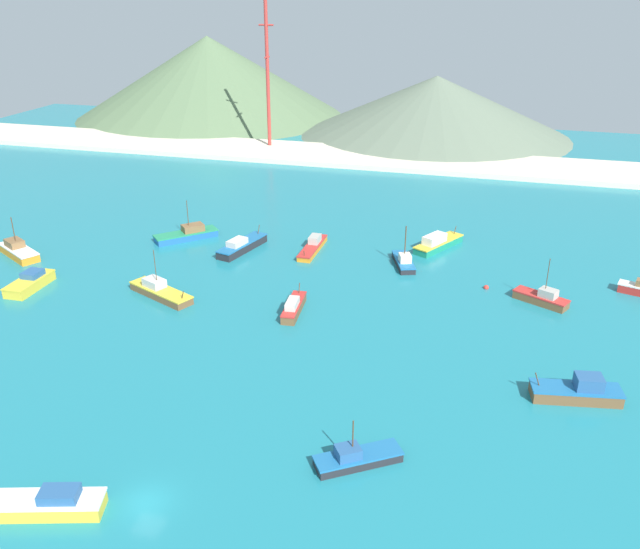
# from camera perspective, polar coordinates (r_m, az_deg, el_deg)

# --- Properties ---
(ground) EXTENTS (260.00, 280.00, 0.50)m
(ground) POSITION_cam_1_polar(r_m,az_deg,el_deg) (83.19, -4.69, -5.40)
(ground) COLOR teal
(fishing_boat_1) EXTENTS (9.58, 7.19, 6.48)m
(fishing_boat_1) POSITION_cam_1_polar(r_m,az_deg,el_deg) (116.34, -24.51, 1.88)
(fishing_boat_1) COLOR orange
(fishing_boat_1) RESTS_ON ground
(fishing_boat_2) EXTENTS (4.83, 8.05, 6.62)m
(fishing_boat_2) POSITION_cam_1_polar(r_m,az_deg,el_deg) (103.13, 7.21, 1.14)
(fishing_boat_2) COLOR #232328
(fishing_boat_2) RESTS_ON ground
(fishing_boat_3) EXTENTS (9.69, 5.17, 2.30)m
(fishing_boat_3) POSITION_cam_1_polar(r_m,az_deg,el_deg) (62.10, -22.26, -17.77)
(fishing_boat_3) COLOR gold
(fishing_boat_3) RESTS_ON ground
(fishing_boat_4) EXTENTS (9.61, 4.36, 2.96)m
(fishing_boat_4) POSITION_cam_1_polar(r_m,az_deg,el_deg) (75.61, 21.29, -9.32)
(fishing_boat_4) COLOR brown
(fishing_boat_4) RESTS_ON ground
(fishing_boat_5) EXTENTS (5.26, 11.14, 2.86)m
(fishing_boat_5) POSITION_cam_1_polar(r_m,az_deg,el_deg) (108.84, -6.76, 2.48)
(fishing_boat_5) COLOR #232328
(fishing_boat_5) RESTS_ON ground
(fishing_boat_7) EXTENTS (7.62, 5.45, 6.74)m
(fishing_boat_7) POSITION_cam_1_polar(r_m,az_deg,el_deg) (95.28, 18.55, -1.92)
(fishing_boat_7) COLOR brown
(fishing_boat_7) RESTS_ON ground
(fishing_boat_8) EXTENTS (8.12, 6.54, 4.84)m
(fishing_boat_8) POSITION_cam_1_polar(r_m,az_deg,el_deg) (62.67, 3.15, -15.43)
(fishing_boat_8) COLOR #232328
(fishing_boat_8) RESTS_ON ground
(fishing_boat_9) EXTENTS (7.47, 10.65, 2.63)m
(fishing_boat_9) POSITION_cam_1_polar(r_m,az_deg,el_deg) (110.66, 10.07, 2.69)
(fishing_boat_9) COLOR #198466
(fishing_boat_9) RESTS_ON ground
(fishing_boat_10) EXTENTS (10.99, 6.98, 6.82)m
(fishing_boat_10) POSITION_cam_1_polar(r_m,az_deg,el_deg) (95.02, -13.59, -1.39)
(fishing_boat_10) COLOR brown
(fishing_boat_10) RESTS_ON ground
(fishing_boat_11) EXTENTS (2.23, 10.68, 2.14)m
(fishing_boat_11) POSITION_cam_1_polar(r_m,az_deg,el_deg) (108.31, -0.61, 2.44)
(fishing_boat_11) COLOR orange
(fishing_boat_11) RESTS_ON ground
(fishing_boat_12) EXTENTS (9.72, 9.70, 6.75)m
(fishing_boat_12) POSITION_cam_1_polar(r_m,az_deg,el_deg) (115.44, -11.33, 3.43)
(fishing_boat_12) COLOR #1E5BA8
(fishing_boat_12) RESTS_ON ground
(fishing_boat_13) EXTENTS (3.34, 8.03, 2.31)m
(fishing_boat_13) POSITION_cam_1_polar(r_m,az_deg,el_deg) (103.47, -23.66, -0.63)
(fishing_boat_13) COLOR gold
(fishing_boat_13) RESTS_ON ground
(fishing_boat_14) EXTENTS (2.53, 8.04, 2.60)m
(fishing_boat_14) POSITION_cam_1_polar(r_m,az_deg,el_deg) (87.95, -2.28, -2.80)
(fishing_boat_14) COLOR brown
(fishing_boat_14) RESTS_ON ground
(buoy_0) EXTENTS (0.76, 0.76, 0.76)m
(buoy_0) POSITION_cam_1_polar(r_m,az_deg,el_deg) (97.94, 14.09, -1.10)
(buoy_0) COLOR red
(buoy_0) RESTS_ON ground
(beach_strip) EXTENTS (247.00, 19.94, 1.20)m
(beach_strip) POSITION_cam_1_polar(r_m,az_deg,el_deg) (164.86, 6.03, 9.86)
(beach_strip) COLOR beige
(beach_strip) RESTS_ON ground
(hill_west) EXTENTS (85.01, 85.01, 24.64)m
(hill_west) POSITION_cam_1_polar(r_m,az_deg,el_deg) (223.64, -9.51, 16.44)
(hill_west) COLOR #56704C
(hill_west) RESTS_ON ground
(hill_central) EXTENTS (75.43, 75.43, 16.48)m
(hill_central) POSITION_cam_1_polar(r_m,az_deg,el_deg) (193.82, 9.90, 14.07)
(hill_central) COLOR #60705B
(hill_central) RESTS_ON ground
(radio_tower) EXTENTS (3.72, 2.98, 37.21)m
(radio_tower) POSITION_cam_1_polar(r_m,az_deg,el_deg) (173.04, -4.53, 16.78)
(radio_tower) COLOR #B7332D
(radio_tower) RESTS_ON ground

